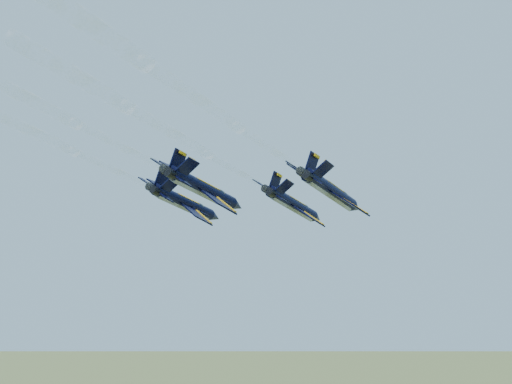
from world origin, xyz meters
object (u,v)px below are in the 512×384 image
(jet_right, at_px, (331,191))
(jet_slot, at_px, (204,189))
(jet_left, at_px, (185,203))
(jet_lead, at_px, (294,205))

(jet_right, distance_m, jet_slot, 15.69)
(jet_right, xyz_separation_m, jet_slot, (-14.52, -5.93, 0.00))
(jet_left, distance_m, jet_slot, 14.22)
(jet_lead, xyz_separation_m, jet_left, (-14.23, -5.94, 0.00))
(jet_left, height_order, jet_right, same)
(jet_right, bearing_deg, jet_lead, 139.44)
(jet_lead, height_order, jet_right, same)
(jet_right, relative_size, jet_slot, 1.00)
(jet_slot, bearing_deg, jet_right, 39.78)
(jet_lead, relative_size, jet_slot, 1.00)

